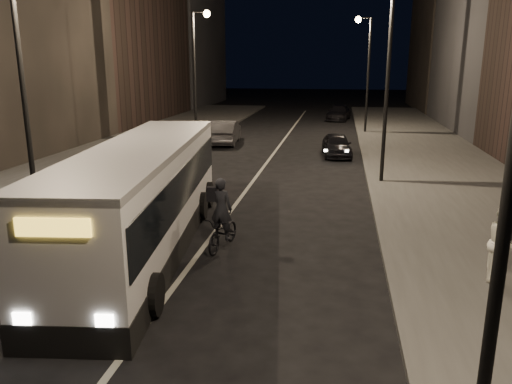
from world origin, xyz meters
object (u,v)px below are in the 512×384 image
at_px(pedestrian_woman, 504,243).
at_px(streetlight_right_far, 365,59).
at_px(streetlight_right_mid, 382,57).
at_px(streetlight_right_near, 501,43).
at_px(city_bus, 144,193).
at_px(car_far, 339,113).
at_px(car_near, 337,145).
at_px(streetlight_left_far, 198,59).
at_px(streetlight_left_near, 27,55).
at_px(cyclist_on_bicycle, 223,225).
at_px(car_mid, 225,132).

bearing_deg(pedestrian_woman, streetlight_right_far, 28.91).
height_order(streetlight_right_mid, pedestrian_woman, streetlight_right_mid).
height_order(streetlight_right_near, city_bus, streetlight_right_near).
height_order(streetlight_right_near, car_far, streetlight_right_near).
bearing_deg(city_bus, car_near, 64.54).
height_order(streetlight_right_far, car_far, streetlight_right_far).
xyz_separation_m(streetlight_right_near, streetlight_left_far, (-10.66, 26.00, 0.00)).
bearing_deg(streetlight_right_mid, car_near, 105.05).
bearing_deg(streetlight_left_near, car_near, 58.26).
relative_size(streetlight_right_mid, city_bus, 0.72).
bearing_deg(pedestrian_woman, streetlight_right_near, -176.78).
xyz_separation_m(streetlight_right_mid, cyclist_on_bicycle, (-4.75, -8.71, -4.66)).
xyz_separation_m(streetlight_left_far, city_bus, (3.73, -18.98, -3.73)).
distance_m(car_near, car_far, 18.25).
height_order(streetlight_right_mid, streetlight_left_far, same).
distance_m(streetlight_right_near, pedestrian_woman, 7.71).
bearing_deg(streetlight_right_near, car_near, 94.41).
height_order(streetlight_right_near, car_mid, streetlight_right_near).
distance_m(streetlight_right_mid, cyclist_on_bicycle, 10.96).
bearing_deg(streetlight_right_far, car_mid, -144.68).
height_order(streetlight_right_far, streetlight_left_near, same).
distance_m(streetlight_left_far, pedestrian_woman, 24.20).
bearing_deg(streetlight_right_near, pedestrian_woman, 69.29).
distance_m(streetlight_right_far, car_mid, 11.87).
xyz_separation_m(car_near, car_far, (0.00, 18.25, 0.02)).
xyz_separation_m(cyclist_on_bicycle, car_near, (3.02, 15.15, -0.07)).
height_order(streetlight_right_near, streetlight_right_far, same).
relative_size(streetlight_right_far, car_mid, 1.74).
bearing_deg(streetlight_left_near, city_bus, -14.67).
xyz_separation_m(streetlight_left_near, car_far, (8.93, 32.69, -4.70)).
height_order(streetlight_right_mid, city_bus, streetlight_right_mid).
xyz_separation_m(streetlight_right_far, car_mid, (-8.93, -6.33, -4.59)).
height_order(streetlight_left_far, car_mid, streetlight_left_far).
distance_m(car_near, car_mid, 7.89).
bearing_deg(car_far, car_mid, -108.17).
relative_size(streetlight_right_mid, cyclist_on_bicycle, 3.84).
relative_size(streetlight_right_far, cyclist_on_bicycle, 3.84).
bearing_deg(car_near, streetlight_right_mid, -80.96).
bearing_deg(city_bus, car_far, 74.40).
height_order(streetlight_left_far, car_far, streetlight_left_far).
xyz_separation_m(streetlight_right_far, city_bus, (-6.93, -24.98, -3.73)).
relative_size(streetlight_right_far, pedestrian_woman, 4.41).
bearing_deg(car_far, city_bus, -91.33).
distance_m(streetlight_right_mid, streetlight_right_far, 16.00).
distance_m(streetlight_left_far, car_mid, 4.92).
height_order(streetlight_right_mid, streetlight_left_near, same).
bearing_deg(streetlight_right_far, streetlight_left_far, -150.64).
xyz_separation_m(streetlight_right_far, streetlight_left_near, (-10.66, -24.00, 0.00)).
height_order(streetlight_right_far, cyclist_on_bicycle, streetlight_right_far).
bearing_deg(streetlight_left_far, city_bus, -78.87).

